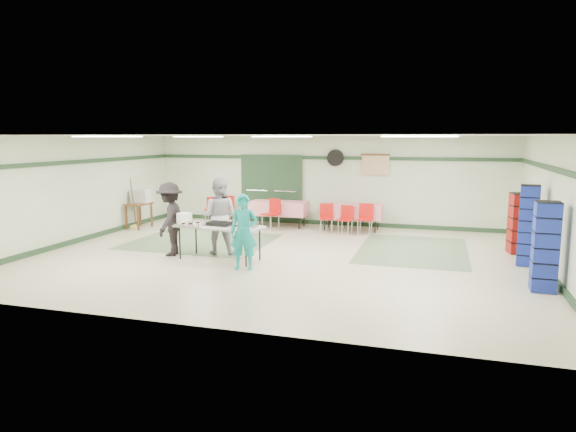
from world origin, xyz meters
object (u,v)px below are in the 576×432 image
(dining_table_a, at_px, (351,211))
(crate_stack_blue_a, at_px, (528,226))
(chair_loose_b, at_px, (212,207))
(crate_stack_red, at_px, (520,223))
(serving_table, at_px, (219,228))
(chair_d, at_px, (273,211))
(chair_c, at_px, (366,216))
(office_printer, at_px, (141,196))
(volunteer_dark, at_px, (170,219))
(broom, at_px, (133,203))
(printer_table, at_px, (139,207))
(volunteer_teal, at_px, (244,232))
(crate_stack_blue_b, at_px, (545,247))
(chair_loose_a, at_px, (227,206))
(chair_a, at_px, (346,217))
(chair_b, at_px, (326,215))
(volunteer_grey, at_px, (219,216))
(dining_table_b, at_px, (279,208))

(dining_table_a, height_order, crate_stack_blue_a, crate_stack_blue_a)
(chair_loose_b, bearing_deg, crate_stack_red, -22.64)
(dining_table_a, relative_size, crate_stack_red, 1.24)
(serving_table, distance_m, chair_d, 3.86)
(chair_c, bearing_deg, office_printer, -170.76)
(chair_c, height_order, crate_stack_red, crate_stack_red)
(volunteer_dark, bearing_deg, crate_stack_red, 97.00)
(chair_loose_b, xyz_separation_m, broom, (-1.64, -1.85, 0.28))
(chair_loose_b, relative_size, printer_table, 0.94)
(chair_loose_b, relative_size, office_printer, 1.56)
(dining_table_a, bearing_deg, volunteer_teal, -104.82)
(volunteer_teal, relative_size, crate_stack_blue_b, 0.97)
(chair_c, xyz_separation_m, office_printer, (-6.58, -0.70, 0.42))
(chair_c, relative_size, crate_stack_red, 0.61)
(chair_loose_a, bearing_deg, crate_stack_blue_b, -39.61)
(broom, bearing_deg, serving_table, -21.87)
(chair_a, distance_m, chair_b, 0.56)
(chair_loose_a, height_order, crate_stack_blue_b, crate_stack_blue_b)
(chair_loose_a, height_order, office_printer, office_printer)
(chair_c, xyz_separation_m, printer_table, (-6.58, -0.86, 0.10))
(chair_c, bearing_deg, chair_d, -176.74)
(serving_table, distance_m, chair_loose_b, 5.27)
(volunteer_teal, bearing_deg, chair_c, 57.22)
(office_printer, bearing_deg, chair_d, 5.42)
(volunteer_dark, bearing_deg, dining_table_a, 130.92)
(volunteer_teal, relative_size, crate_stack_red, 1.09)
(chair_loose_b, distance_m, crate_stack_blue_b, 10.18)
(broom, bearing_deg, volunteer_grey, -17.73)
(dining_table_b, relative_size, chair_d, 1.88)
(dining_table_b, relative_size, crate_stack_red, 1.21)
(crate_stack_red, relative_size, office_printer, 2.82)
(chair_a, relative_size, broom, 0.54)
(serving_table, xyz_separation_m, office_printer, (-3.93, 3.16, 0.23))
(dining_table_a, xyz_separation_m, broom, (-6.17, -1.57, 0.19))
(chair_a, relative_size, crate_stack_red, 0.56)
(volunteer_dark, relative_size, crate_stack_red, 1.18)
(crate_stack_blue_a, height_order, crate_stack_red, crate_stack_blue_a)
(volunteer_dark, height_order, chair_d, volunteer_dark)
(volunteer_teal, relative_size, chair_loose_a, 1.85)
(chair_d, height_order, chair_loose_a, chair_d)
(crate_stack_blue_a, xyz_separation_m, crate_stack_red, (0.00, 1.17, -0.14))
(volunteer_teal, bearing_deg, chair_d, 90.45)
(volunteer_dark, xyz_separation_m, crate_stack_red, (7.62, 2.45, -0.13))
(chair_a, bearing_deg, volunteer_teal, -95.52)
(dining_table_b, relative_size, broom, 1.17)
(chair_loose_b, distance_m, crate_stack_blue_a, 9.36)
(chair_a, height_order, chair_b, chair_b)
(volunteer_dark, bearing_deg, chair_d, 151.39)
(volunteer_teal, height_order, broom, volunteer_teal)
(chair_a, height_order, broom, broom)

